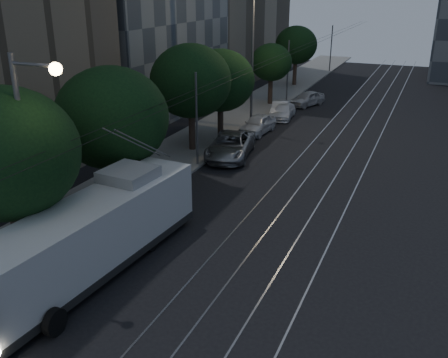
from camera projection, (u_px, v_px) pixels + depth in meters
ground at (206, 254)px, 21.65m from camera, size 120.00×120.00×0.00m
sidewalk at (226, 124)px, 41.49m from camera, size 5.00×90.00×0.15m
tram_rails at (348, 138)px, 37.85m from camera, size 4.52×90.00×0.02m
overhead_wires at (256, 86)px, 39.33m from camera, size 2.23×90.00×6.00m
trolleybus at (94, 235)px, 19.83m from camera, size 3.31×11.88×5.63m
pickup_silver at (230, 145)px, 33.59m from camera, size 3.62×6.12×1.60m
car_white_a at (258, 124)px, 38.98m from camera, size 2.06×4.40×1.46m
car_white_b at (283, 111)px, 43.37m from camera, size 2.05×4.30×1.21m
car_white_c at (280, 109)px, 44.04m from camera, size 2.01×4.09×1.29m
car_white_d at (307, 99)px, 47.83m from camera, size 3.08×4.39×1.39m
tree_0 at (5, 154)px, 18.83m from camera, size 5.69×5.69×7.53m
tree_1 at (112, 118)px, 24.81m from camera, size 5.70×5.70×7.29m
tree_2 at (191, 81)px, 33.27m from camera, size 5.47×5.47×7.37m
tree_3 at (220, 81)px, 36.55m from camera, size 5.07×5.07×6.63m
tree_4 at (271, 63)px, 46.92m from camera, size 3.89×3.89×5.83m
tree_5 at (296, 45)px, 55.83m from camera, size 4.67×4.67×6.68m
streetlamp_near at (34, 151)px, 17.87m from camera, size 2.17×0.44×8.80m
streetlamp_far at (258, 43)px, 37.73m from camera, size 2.71×0.44×11.37m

